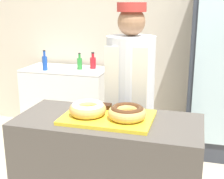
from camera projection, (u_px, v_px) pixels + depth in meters
The scene contains 12 objects.
wall_back at pixel (155, 34), 3.97m from camera, with size 8.00×0.06×2.70m.
serving_tray at pixel (108, 117), 2.09m from camera, with size 0.60×0.41×0.02m.
donut_light_glaze at pixel (88, 108), 2.10m from camera, with size 0.25×0.25×0.09m.
donut_chocolate_glaze at pixel (127, 112), 2.02m from camera, with size 0.25×0.25×0.09m.
brownie_back_left at pixel (106, 106), 2.23m from camera, with size 0.07×0.07×0.03m.
brownie_back_right at pixel (122, 108), 2.20m from camera, with size 0.07×0.07×0.03m.
baker_person at pixel (130, 101), 2.70m from camera, with size 0.41×0.41×1.73m.
beverage_fridge at pixel (217, 71), 3.52m from camera, with size 0.60×0.65×1.97m.
chest_freezer at pixel (67, 102), 4.15m from camera, with size 1.08×0.57×0.91m.
bottle_green at pixel (80, 63), 3.95m from camera, with size 0.06×0.06×0.21m.
bottle_blue at pixel (45, 63), 3.90m from camera, with size 0.06×0.06×0.25m.
bottle_red at pixel (93, 62), 4.01m from camera, with size 0.08×0.08×0.21m.
Camera 1 is at (0.56, -1.89, 1.73)m, focal length 50.00 mm.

